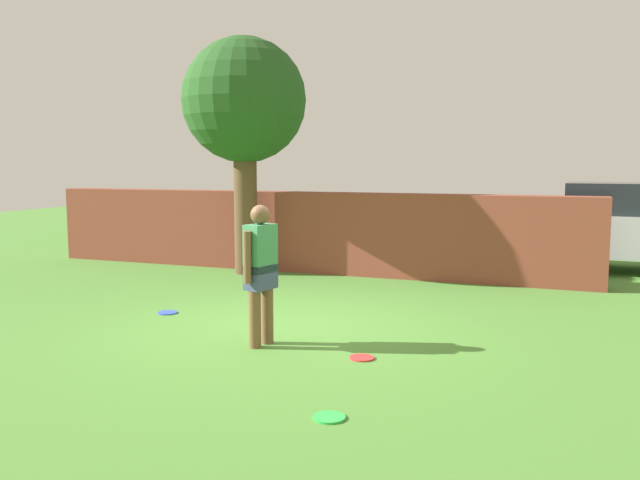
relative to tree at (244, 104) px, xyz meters
The scene contains 8 objects.
ground_plane 5.32m from the tree, 56.07° to the right, with size 40.00×40.00×0.00m, color #4C8433.
brick_wall 2.64m from the tree, 34.85° to the left, with size 10.99×0.50×1.54m, color brown.
tree is the anchor object (origin of this frame).
person 5.55m from the tree, 60.65° to the right, with size 0.30×0.53×1.62m.
car 7.64m from the tree, 23.15° to the left, with size 4.28×2.09×1.72m.
frisbee_red 6.64m from the tree, 50.40° to the right, with size 0.27×0.27×0.02m, color red.
frisbee_green 7.98m from the tree, 57.30° to the right, with size 0.27×0.27×0.02m, color green.
frisbee_blue 4.70m from the tree, 81.10° to the right, with size 0.27×0.27×0.02m, color blue.
Camera 1 is at (3.33, -7.42, 2.07)m, focal length 36.38 mm.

